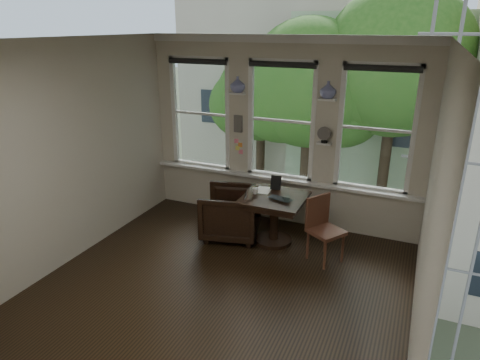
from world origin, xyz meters
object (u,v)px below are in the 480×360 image
at_px(side_chair_right, 326,231).
at_px(mug, 255,191).
at_px(armchair_left, 230,213).
at_px(laptop, 278,200).
at_px(table, 274,219).

height_order(side_chair_right, mug, side_chair_right).
height_order(armchair_left, mug, mug).
distance_m(laptop, mug, 0.43).
relative_size(table, mug, 9.42).
xyz_separation_m(table, laptop, (0.11, -0.15, 0.39)).
height_order(table, mug, mug).
xyz_separation_m(table, mug, (-0.30, -0.02, 0.42)).
relative_size(side_chair_right, laptop, 2.56).
bearing_deg(armchair_left, table, 83.53).
bearing_deg(side_chair_right, mug, 111.99).
distance_m(side_chair_right, laptop, 0.80).
bearing_deg(table, laptop, -54.90).
bearing_deg(laptop, table, 140.26).
bearing_deg(laptop, mug, 176.99).
bearing_deg(side_chair_right, laptop, 116.35).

